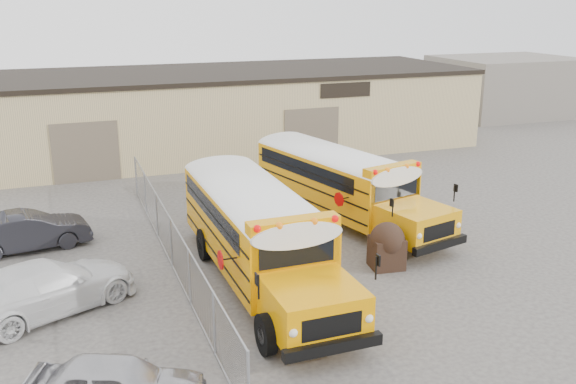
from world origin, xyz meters
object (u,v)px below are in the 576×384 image
object	(u,v)px
car_white	(46,287)
tarp_bundle	(387,245)
car_dark	(28,231)
school_bus_left	(208,175)
school_bus_right	(262,150)

from	to	relation	value
car_white	tarp_bundle	bearing A→B (deg)	-118.86
car_dark	school_bus_left	bearing A→B (deg)	-89.66
school_bus_right	tarp_bundle	bearing A→B (deg)	-85.71
school_bus_right	car_white	distance (m)	14.53
car_dark	car_white	bearing A→B (deg)	176.87
school_bus_left	school_bus_right	bearing A→B (deg)	47.79
school_bus_right	tarp_bundle	world-z (taller)	school_bus_right
car_white	car_dark	size ratio (longest dim) A/B	1.24
tarp_bundle	car_dark	xyz separation A→B (m)	(-11.39, 5.93, -0.12)
car_dark	tarp_bundle	bearing A→B (deg)	-126.93
school_bus_right	tarp_bundle	xyz separation A→B (m)	(0.83, -11.08, -0.90)
school_bus_right	school_bus_left	bearing A→B (deg)	-132.21
school_bus_right	car_white	xyz separation A→B (m)	(-9.97, -10.52, -0.95)
school_bus_right	car_dark	world-z (taller)	school_bus_right
school_bus_left	car_dark	world-z (taller)	school_bus_left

